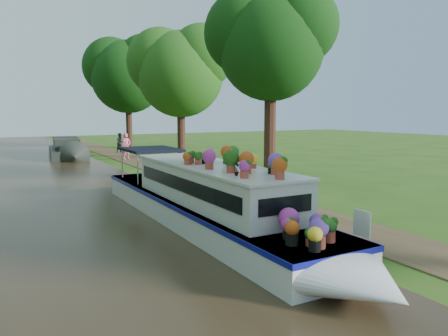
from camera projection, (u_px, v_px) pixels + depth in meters
ground at (231, 203)px, 16.13m from camera, size 100.00×100.00×0.00m
canal_water at (59, 223)px, 13.25m from camera, size 10.00×100.00×0.02m
towpath at (258, 200)px, 16.70m from camera, size 2.20×100.00×0.03m
plant_boat at (212, 200)px, 12.45m from camera, size 2.29×13.52×2.30m
tree_near_overhang at (270, 40)px, 19.75m from camera, size 5.52×5.28×8.99m
tree_near_mid at (180, 67)px, 30.54m from camera, size 6.90×6.60×9.40m
tree_near_far at (127, 71)px, 39.79m from camera, size 7.59×7.26×10.30m
second_boat at (66, 150)px, 31.88m from camera, size 2.79×7.67×1.45m
sandwich_board at (283, 195)px, 15.17m from camera, size 0.65×0.59×0.99m
pedestrian_pink at (126, 146)px, 30.51m from camera, size 0.79×0.65×1.86m
pedestrian_dark at (121, 143)px, 35.58m from camera, size 0.86×0.72×1.60m
verge_plant at (195, 192)px, 17.40m from camera, size 0.35×0.31×0.37m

